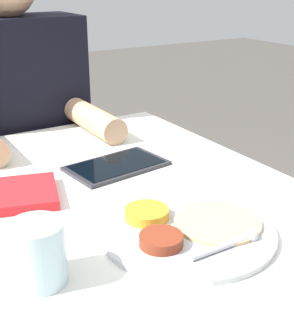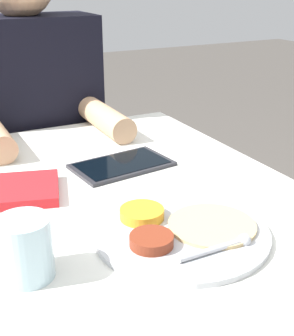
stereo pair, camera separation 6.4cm
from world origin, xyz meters
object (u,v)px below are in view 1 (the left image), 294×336
(tablet_device, at_px, (117,166))
(person_diner, at_px, (22,167))
(red_notebook, at_px, (7,196))
(drinking_glass, at_px, (38,253))
(thali_tray, at_px, (186,229))

(tablet_device, relative_size, person_diner, 0.20)
(red_notebook, relative_size, tablet_device, 0.96)
(red_notebook, height_order, drinking_glass, drinking_glass)
(thali_tray, relative_size, drinking_glass, 3.18)
(tablet_device, height_order, person_diner, person_diner)
(person_diner, height_order, drinking_glass, person_diner)
(thali_tray, relative_size, tablet_device, 1.28)
(drinking_glass, bearing_deg, tablet_device, 47.16)
(drinking_glass, bearing_deg, thali_tray, -0.38)
(red_notebook, height_order, tablet_device, red_notebook)
(thali_tray, bearing_deg, red_notebook, 127.92)
(thali_tray, bearing_deg, person_diner, 93.28)
(thali_tray, distance_m, tablet_device, 0.32)
(tablet_device, bearing_deg, thali_tray, -96.74)
(red_notebook, xyz_separation_m, drinking_glass, (-0.03, -0.28, 0.04))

